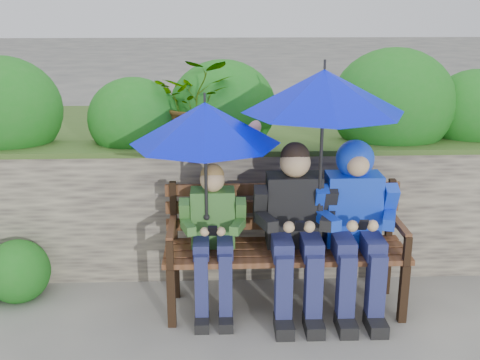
{
  "coord_description": "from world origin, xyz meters",
  "views": [
    {
      "loc": [
        -0.15,
        -3.69,
        2.11
      ],
      "look_at": [
        0.0,
        0.1,
        0.95
      ],
      "focal_mm": 45.0,
      "sensor_mm": 36.0,
      "label": 1
    }
  ],
  "objects_px": {
    "park_bench": "(284,239)",
    "boy_left": "(213,231)",
    "boy_right": "(355,214)",
    "umbrella_right": "(324,91)",
    "boy_middle": "(295,223)",
    "umbrella_left": "(205,123)"
  },
  "relations": [
    {
      "from": "park_bench",
      "to": "boy_left",
      "type": "bearing_deg",
      "value": -172.02
    },
    {
      "from": "boy_middle",
      "to": "park_bench",
      "type": "bearing_deg",
      "value": 125.53
    },
    {
      "from": "boy_middle",
      "to": "umbrella_left",
      "type": "bearing_deg",
      "value": 178.62
    },
    {
      "from": "boy_left",
      "to": "umbrella_left",
      "type": "relative_size",
      "value": 1.06
    },
    {
      "from": "boy_middle",
      "to": "boy_right",
      "type": "bearing_deg",
      "value": 1.79
    },
    {
      "from": "boy_left",
      "to": "park_bench",
      "type": "bearing_deg",
      "value": 7.98
    },
    {
      "from": "boy_middle",
      "to": "umbrella_right",
      "type": "distance_m",
      "value": 0.9
    },
    {
      "from": "boy_right",
      "to": "umbrella_right",
      "type": "xyz_separation_m",
      "value": [
        -0.25,
        -0.01,
        0.84
      ]
    },
    {
      "from": "boy_middle",
      "to": "boy_right",
      "type": "distance_m",
      "value": 0.41
    },
    {
      "from": "boy_right",
      "to": "umbrella_right",
      "type": "height_order",
      "value": "umbrella_right"
    },
    {
      "from": "boy_left",
      "to": "umbrella_left",
      "type": "height_order",
      "value": "umbrella_left"
    },
    {
      "from": "boy_right",
      "to": "umbrella_left",
      "type": "height_order",
      "value": "umbrella_left"
    },
    {
      "from": "umbrella_left",
      "to": "umbrella_right",
      "type": "relative_size",
      "value": 0.93
    },
    {
      "from": "park_bench",
      "to": "boy_right",
      "type": "bearing_deg",
      "value": -8.6
    },
    {
      "from": "park_bench",
      "to": "boy_middle",
      "type": "bearing_deg",
      "value": -54.47
    },
    {
      "from": "park_bench",
      "to": "boy_right",
      "type": "distance_m",
      "value": 0.52
    },
    {
      "from": "boy_right",
      "to": "umbrella_left",
      "type": "bearing_deg",
      "value": 179.91
    },
    {
      "from": "umbrella_right",
      "to": "boy_left",
      "type": "bearing_deg",
      "value": 178.81
    },
    {
      "from": "park_bench",
      "to": "umbrella_right",
      "type": "relative_size",
      "value": 1.57
    },
    {
      "from": "boy_left",
      "to": "boy_right",
      "type": "height_order",
      "value": "boy_right"
    },
    {
      "from": "boy_right",
      "to": "umbrella_right",
      "type": "bearing_deg",
      "value": -177.01
    },
    {
      "from": "boy_middle",
      "to": "umbrella_right",
      "type": "height_order",
      "value": "umbrella_right"
    }
  ]
}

